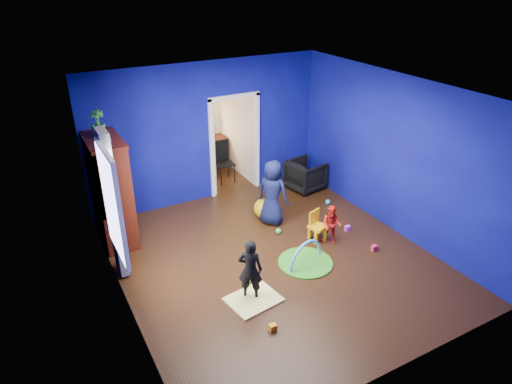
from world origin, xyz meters
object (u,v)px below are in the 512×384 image
tv_armoire (111,191)px  armchair (305,175)px  child_black (250,270)px  toddler_red (331,225)px  hopper_ball (264,208)px  kid_chair (318,228)px  play_mat (305,262)px  study_desk (208,153)px  child_navy (272,193)px  crt_tv (113,189)px  folding_chair (224,163)px  vase (106,139)px

tv_armoire → armchair: bearing=1.5°
child_black → toddler_red: size_ratio=1.35×
child_black → hopper_ball: (1.38, 2.03, -0.30)m
hopper_ball → kid_chair: 1.28m
tv_armoire → play_mat: 3.60m
play_mat → study_desk: bearing=87.6°
child_navy → study_desk: 3.14m
study_desk → tv_armoire: bearing=-140.7°
armchair → study_desk: study_desk is taller
armchair → crt_tv: (-4.18, -0.11, 0.69)m
toddler_red → folding_chair: folding_chair is taller
hopper_ball → play_mat: size_ratio=0.43×
vase → study_desk: 4.17m
vase → play_mat: bearing=-37.4°
kid_chair → toddler_red: bearing=-71.7°
crt_tv → folding_chair: 3.12m
child_black → vase: 3.11m
vase → study_desk: vase is taller
folding_chair → vase: bearing=-149.7°
armchair → play_mat: bearing=136.2°
child_navy → study_desk: size_ratio=1.47×
kid_chair → play_mat: bearing=-158.0°
armchair → hopper_ball: armchair is taller
child_black → folding_chair: bearing=-72.6°
folding_chair → study_desk: bearing=90.0°
armchair → hopper_ball: size_ratio=1.86×
play_mat → child_navy: bearing=82.2°
kid_chair → play_mat: 0.83m
toddler_red → crt_tv: crt_tv is taller
child_navy → vase: vase is taller
crt_tv → armchair: bearing=1.5°
vase → folding_chair: vase is taller
child_navy → play_mat: bearing=140.2°
play_mat → study_desk: size_ratio=1.05×
vase → crt_tv: bearing=82.4°
kid_chair → crt_tv: bearing=132.2°
toddler_red → folding_chair: bearing=146.8°
kid_chair → folding_chair: 3.14m
child_black → crt_tv: crt_tv is taller
child_black → tv_armoire: 2.99m
child_black → play_mat: child_black is taller
tv_armoire → crt_tv: tv_armoire is taller
child_black → folding_chair: size_ratio=1.09×
armchair → child_navy: bearing=113.7°
toddler_red → child_black: bearing=-114.9°
tv_armoire → hopper_ball: size_ratio=4.96×
tv_armoire → folding_chair: bearing=25.5°
child_navy → crt_tv: child_navy is taller
vase → study_desk: (2.80, 2.60, -1.68)m
study_desk → armchair: bearing=-57.0°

